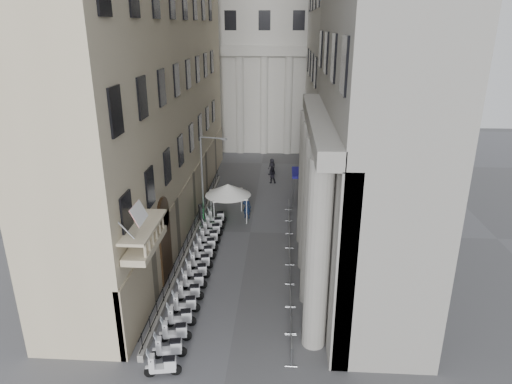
# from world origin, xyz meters

# --- Properties ---
(left_building) EXTENTS (5.00, 36.00, 34.00)m
(left_building) POSITION_xyz_m (-7.50, 22.00, 17.00)
(left_building) COLOR beige
(left_building) RESTS_ON ground
(far_building) EXTENTS (22.00, 10.00, 30.00)m
(far_building) POSITION_xyz_m (0.00, 48.00, 15.00)
(far_building) COLOR #A3A19A
(far_building) RESTS_ON ground
(iron_fence) EXTENTS (0.30, 28.00, 1.40)m
(iron_fence) POSITION_xyz_m (-4.30, 18.00, 0.00)
(iron_fence) COLOR black
(iron_fence) RESTS_ON ground
(blue_awning) EXTENTS (1.60, 3.00, 3.00)m
(blue_awning) POSITION_xyz_m (4.15, 26.00, 0.00)
(blue_awning) COLOR navy
(blue_awning) RESTS_ON ground
(flag) EXTENTS (1.00, 1.40, 8.20)m
(flag) POSITION_xyz_m (-4.00, 5.00, 0.00)
(flag) COLOR #9E0C11
(flag) RESTS_ON ground
(scooter_0) EXTENTS (1.48, 0.79, 1.50)m
(scooter_0) POSITION_xyz_m (-2.93, 3.21, 0.00)
(scooter_0) COLOR silver
(scooter_0) RESTS_ON ground
(scooter_1) EXTENTS (1.48, 0.79, 1.50)m
(scooter_1) POSITION_xyz_m (-2.93, 4.46, 0.00)
(scooter_1) COLOR silver
(scooter_1) RESTS_ON ground
(scooter_2) EXTENTS (1.48, 0.79, 1.50)m
(scooter_2) POSITION_xyz_m (-2.93, 5.72, 0.00)
(scooter_2) COLOR silver
(scooter_2) RESTS_ON ground
(scooter_3) EXTENTS (1.48, 0.79, 1.50)m
(scooter_3) POSITION_xyz_m (-2.93, 6.97, 0.00)
(scooter_3) COLOR silver
(scooter_3) RESTS_ON ground
(scooter_4) EXTENTS (1.48, 0.79, 1.50)m
(scooter_4) POSITION_xyz_m (-2.93, 8.23, 0.00)
(scooter_4) COLOR silver
(scooter_4) RESTS_ON ground
(scooter_5) EXTENTS (1.48, 0.79, 1.50)m
(scooter_5) POSITION_xyz_m (-2.93, 9.48, 0.00)
(scooter_5) COLOR silver
(scooter_5) RESTS_ON ground
(scooter_6) EXTENTS (1.48, 0.79, 1.50)m
(scooter_6) POSITION_xyz_m (-2.93, 10.74, 0.00)
(scooter_6) COLOR silver
(scooter_6) RESTS_ON ground
(scooter_7) EXTENTS (1.48, 0.79, 1.50)m
(scooter_7) POSITION_xyz_m (-2.93, 11.99, 0.00)
(scooter_7) COLOR silver
(scooter_7) RESTS_ON ground
(scooter_8) EXTENTS (1.48, 0.79, 1.50)m
(scooter_8) POSITION_xyz_m (-2.93, 13.25, 0.00)
(scooter_8) COLOR silver
(scooter_8) RESTS_ON ground
(scooter_9) EXTENTS (1.48, 0.79, 1.50)m
(scooter_9) POSITION_xyz_m (-2.93, 14.50, 0.00)
(scooter_9) COLOR silver
(scooter_9) RESTS_ON ground
(scooter_10) EXTENTS (1.48, 0.79, 1.50)m
(scooter_10) POSITION_xyz_m (-2.93, 15.75, 0.00)
(scooter_10) COLOR silver
(scooter_10) RESTS_ON ground
(scooter_11) EXTENTS (1.48, 0.79, 1.50)m
(scooter_11) POSITION_xyz_m (-2.93, 17.01, 0.00)
(scooter_11) COLOR silver
(scooter_11) RESTS_ON ground
(scooter_12) EXTENTS (1.48, 0.79, 1.50)m
(scooter_12) POSITION_xyz_m (-2.93, 18.26, 0.00)
(scooter_12) COLOR silver
(scooter_12) RESTS_ON ground
(scooter_13) EXTENTS (1.48, 0.79, 1.50)m
(scooter_13) POSITION_xyz_m (-2.93, 19.52, 0.00)
(scooter_13) COLOR silver
(scooter_13) RESTS_ON ground
(scooter_14) EXTENTS (1.48, 0.79, 1.50)m
(scooter_14) POSITION_xyz_m (-2.93, 20.77, 0.00)
(scooter_14) COLOR silver
(scooter_14) RESTS_ON ground
(barrier_0) EXTENTS (0.60, 2.40, 1.10)m
(barrier_0) POSITION_xyz_m (3.09, 5.35, 0.00)
(barrier_0) COLOR #96989D
(barrier_0) RESTS_ON ground
(barrier_1) EXTENTS (0.60, 2.40, 1.10)m
(barrier_1) POSITION_xyz_m (3.09, 7.85, 0.00)
(barrier_1) COLOR #96989D
(barrier_1) RESTS_ON ground
(barrier_2) EXTENTS (0.60, 2.40, 1.10)m
(barrier_2) POSITION_xyz_m (3.09, 10.35, 0.00)
(barrier_2) COLOR #96989D
(barrier_2) RESTS_ON ground
(barrier_3) EXTENTS (0.60, 2.40, 1.10)m
(barrier_3) POSITION_xyz_m (3.09, 12.85, 0.00)
(barrier_3) COLOR #96989D
(barrier_3) RESTS_ON ground
(barrier_4) EXTENTS (0.60, 2.40, 1.10)m
(barrier_4) POSITION_xyz_m (3.09, 15.35, 0.00)
(barrier_4) COLOR #96989D
(barrier_4) RESTS_ON ground
(barrier_5) EXTENTS (0.60, 2.40, 1.10)m
(barrier_5) POSITION_xyz_m (3.09, 17.85, 0.00)
(barrier_5) COLOR #96989D
(barrier_5) RESTS_ON ground
(barrier_6) EXTENTS (0.60, 2.40, 1.10)m
(barrier_6) POSITION_xyz_m (3.09, 20.35, 0.00)
(barrier_6) COLOR #96989D
(barrier_6) RESTS_ON ground
(barrier_7) EXTENTS (0.60, 2.40, 1.10)m
(barrier_7) POSITION_xyz_m (3.09, 22.85, 0.00)
(barrier_7) COLOR #96989D
(barrier_7) RESTS_ON ground
(security_tent) EXTENTS (3.84, 3.84, 3.12)m
(security_tent) POSITION_xyz_m (-1.68, 21.55, 2.60)
(security_tent) COLOR silver
(security_tent) RESTS_ON ground
(street_lamp) EXTENTS (2.30, 0.65, 7.12)m
(street_lamp) POSITION_xyz_m (-3.96, 21.89, 4.19)
(street_lamp) COLOR #929499
(street_lamp) RESTS_ON ground
(info_kiosk) EXTENTS (0.51, 0.78, 1.60)m
(info_kiosk) POSITION_xyz_m (-4.19, 20.64, 0.81)
(info_kiosk) COLOR black
(info_kiosk) RESTS_ON ground
(pedestrian_a) EXTENTS (0.83, 0.66, 1.97)m
(pedestrian_a) POSITION_xyz_m (-0.50, 22.07, 0.99)
(pedestrian_a) COLOR #0C1832
(pedestrian_a) RESTS_ON ground
(pedestrian_b) EXTENTS (0.86, 0.68, 1.75)m
(pedestrian_b) POSITION_xyz_m (1.38, 31.37, 0.87)
(pedestrian_b) COLOR black
(pedestrian_b) RESTS_ON ground
(pedestrian_c) EXTENTS (1.00, 0.90, 1.71)m
(pedestrian_c) POSITION_xyz_m (1.30, 34.52, 0.86)
(pedestrian_c) COLOR black
(pedestrian_c) RESTS_ON ground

